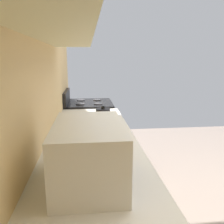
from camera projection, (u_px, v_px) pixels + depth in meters
name	position (u px, v px, depth m)	size (l,w,h in m)	color
wall_back	(35.00, 77.00, 1.59)	(3.93, 0.12, 2.71)	#F2C982
oven_range	(90.00, 134.00, 3.18)	(0.67, 0.64, 1.07)	black
microwave	(89.00, 153.00, 1.10)	(0.50, 0.33, 0.29)	white
bowl	(108.00, 137.00, 1.66)	(0.18, 0.18, 0.06)	#D84C47
kettle	(103.00, 115.00, 2.19)	(0.19, 0.14, 0.15)	black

